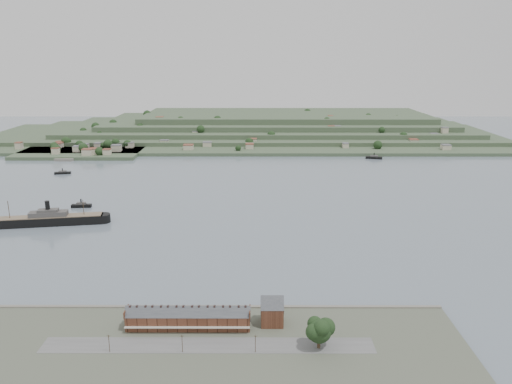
{
  "coord_description": "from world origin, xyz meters",
  "views": [
    {
      "loc": [
        20.66,
        -367.11,
        120.38
      ],
      "look_at": [
        19.78,
        30.0,
        10.47
      ],
      "focal_mm": 35.0,
      "sensor_mm": 36.0,
      "label": 1
    }
  ],
  "objects_px": {
    "gabled_building": "(272,311)",
    "steamship": "(43,220)",
    "terrace_row": "(188,318)",
    "tugboat": "(81,205)",
    "fig_tree": "(320,330)"
  },
  "relations": [
    {
      "from": "terrace_row",
      "to": "steamship",
      "type": "xyz_separation_m",
      "value": [
        -125.08,
        144.95,
        -2.83
      ]
    },
    {
      "from": "terrace_row",
      "to": "tugboat",
      "type": "relative_size",
      "value": 3.46
    },
    {
      "from": "steamship",
      "to": "tugboat",
      "type": "bearing_deg",
      "value": 74.05
    },
    {
      "from": "terrace_row",
      "to": "steamship",
      "type": "relative_size",
      "value": 0.62
    },
    {
      "from": "tugboat",
      "to": "fig_tree",
      "type": "bearing_deg",
      "value": -50.42
    },
    {
      "from": "gabled_building",
      "to": "steamship",
      "type": "xyz_separation_m",
      "value": [
        -162.58,
        140.93,
        -4.18
      ]
    },
    {
      "from": "terrace_row",
      "to": "steamship",
      "type": "distance_m",
      "value": 191.48
    },
    {
      "from": "terrace_row",
      "to": "fig_tree",
      "type": "xyz_separation_m",
      "value": [
        56.77,
        -16.09,
        3.77
      ]
    },
    {
      "from": "gabled_building",
      "to": "steamship",
      "type": "relative_size",
      "value": 0.16
    },
    {
      "from": "steamship",
      "to": "tugboat",
      "type": "distance_m",
      "value": 45.63
    },
    {
      "from": "fig_tree",
      "to": "terrace_row",
      "type": "bearing_deg",
      "value": 164.18
    },
    {
      "from": "terrace_row",
      "to": "tugboat",
      "type": "height_order",
      "value": "terrace_row"
    },
    {
      "from": "terrace_row",
      "to": "tugboat",
      "type": "xyz_separation_m",
      "value": [
        -112.55,
        188.77,
        -5.11
      ]
    },
    {
      "from": "tugboat",
      "to": "fig_tree",
      "type": "height_order",
      "value": "fig_tree"
    },
    {
      "from": "terrace_row",
      "to": "tugboat",
      "type": "bearing_deg",
      "value": 120.8
    }
  ]
}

